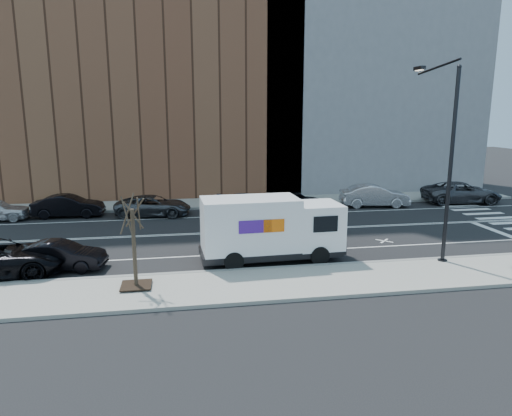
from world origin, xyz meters
name	(u,v)px	position (x,y,z in m)	size (l,w,h in m)	color
ground	(267,231)	(0.00, 0.00, 0.00)	(120.00, 120.00, 0.00)	black
sidewalk_near	(308,282)	(0.00, -8.80, 0.07)	(44.00, 3.60, 0.15)	gray
sidewalk_far	(246,202)	(0.00, 8.80, 0.07)	(44.00, 3.60, 0.15)	gray
curb_near	(297,267)	(0.00, -7.00, 0.08)	(44.00, 0.25, 0.17)	gray
curb_far	(249,206)	(0.00, 7.00, 0.08)	(44.00, 0.25, 0.17)	gray
crosswalk	(504,220)	(16.00, 0.00, 0.00)	(3.00, 14.00, 0.01)	white
road_markings	(267,231)	(0.00, 0.00, 0.00)	(40.00, 8.60, 0.01)	white
bldg_brick	(142,65)	(-8.00, 15.60, 11.00)	(26.00, 10.00, 22.00)	brown
bldg_concrete	(363,46)	(12.00, 15.60, 13.00)	(20.00, 10.00, 26.00)	slate
streetlight	(445,155)	(7.00, -6.91, 5.08)	(0.44, 4.02, 9.34)	black
street_tree	(135,256)	(-7.00, -8.40, 1.45)	(1.20, 1.20, 3.75)	black
fedex_van	(270,228)	(-0.95, -5.60, 1.63)	(6.89, 2.64, 3.11)	black
far_parked_b	(69,206)	(-12.67, 5.95, 0.76)	(1.61, 4.63, 1.53)	black
far_parked_c	(153,206)	(-6.99, 5.34, 0.71)	(2.35, 5.11, 1.42)	#414348
far_parked_d	(250,203)	(-0.24, 5.42, 0.67)	(1.87, 4.59, 1.33)	navy
far_parked_e	(295,200)	(3.20, 5.83, 0.69)	(1.64, 4.08, 1.39)	black
far_parked_f	(374,196)	(9.39, 5.76, 0.84)	(1.77, 5.08, 1.67)	#B5B4B9
far_parked_g	(461,192)	(16.80, 6.01, 0.83)	(2.75, 5.96, 1.66)	#414247
driving_sedan	(297,225)	(1.35, -1.81, 0.76)	(1.62, 4.63, 1.53)	#AAAAAF
near_parked_rear_a	(59,256)	(-10.61, -5.31, 0.66)	(1.40, 4.03, 1.33)	black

